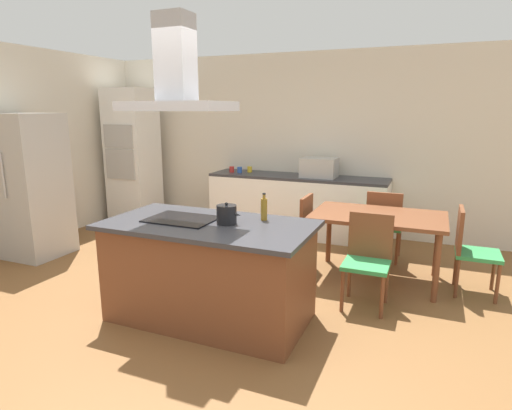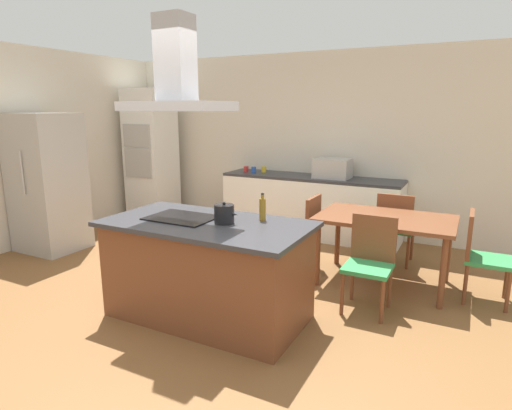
{
  "view_description": "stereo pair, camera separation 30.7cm",
  "coord_description": "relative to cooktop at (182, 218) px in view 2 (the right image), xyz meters",
  "views": [
    {
      "loc": [
        1.77,
        -3.14,
        1.86
      ],
      "look_at": [
        0.28,
        0.4,
        1.0
      ],
      "focal_mm": 29.91,
      "sensor_mm": 36.0,
      "label": 1
    },
    {
      "loc": [
        2.05,
        -3.01,
        1.86
      ],
      "look_at": [
        0.28,
        0.4,
        1.0
      ],
      "focal_mm": 29.91,
      "sensor_mm": 36.0,
      "label": 2
    }
  ],
  "objects": [
    {
      "name": "refrigerator",
      "position": [
        -2.71,
        0.67,
        0.0
      ],
      "size": [
        0.8,
        0.73,
        1.82
      ],
      "color": "#B2AFAA",
      "rests_on": "ground"
    },
    {
      "name": "wall_left",
      "position": [
        -3.18,
        1.0,
        0.44
      ],
      "size": [
        0.1,
        8.8,
        2.7
      ],
      "primitive_type": "cube",
      "color": "beige",
      "rests_on": "ground"
    },
    {
      "name": "back_counter",
      "position": [
        0.18,
        2.88,
        -0.46
      ],
      "size": [
        2.65,
        0.62,
        0.9
      ],
      "color": "white",
      "rests_on": "ground"
    },
    {
      "name": "dining_table",
      "position": [
        1.53,
        1.52,
        -0.24
      ],
      "size": [
        1.4,
        0.9,
        0.75
      ],
      "color": "brown",
      "rests_on": "ground"
    },
    {
      "name": "range_hood",
      "position": [
        0.0,
        0.0,
        1.2
      ],
      "size": [
        0.9,
        0.55,
        0.78
      ],
      "color": "#ADADB2"
    },
    {
      "name": "chair_at_right_end",
      "position": [
        2.45,
        1.52,
        -0.4
      ],
      "size": [
        0.42,
        0.42,
        0.89
      ],
      "color": "#33934C",
      "rests_on": "ground"
    },
    {
      "name": "countertop_microwave",
      "position": [
        0.51,
        2.88,
        0.13
      ],
      "size": [
        0.5,
        0.38,
        0.28
      ],
      "primitive_type": "cube",
      "color": "#B2AFAA",
      "rests_on": "back_counter"
    },
    {
      "name": "chair_facing_back_wall",
      "position": [
        1.53,
        2.18,
        -0.4
      ],
      "size": [
        0.42,
        0.42,
        0.89
      ],
      "color": "#33934C",
      "rests_on": "ground"
    },
    {
      "name": "chair_at_left_end",
      "position": [
        0.61,
        1.52,
        -0.4
      ],
      "size": [
        0.42,
        0.42,
        0.89
      ],
      "color": "#33934C",
      "rests_on": "ground"
    },
    {
      "name": "wall_oven_stack",
      "position": [
        -2.63,
        2.65,
        0.2
      ],
      "size": [
        0.7,
        0.66,
        2.2
      ],
      "color": "white",
      "rests_on": "ground"
    },
    {
      "name": "olive_oil_bottle",
      "position": [
        0.68,
        0.27,
        0.1
      ],
      "size": [
        0.06,
        0.06,
        0.25
      ],
      "color": "olive",
      "rests_on": "kitchen_island"
    },
    {
      "name": "kitchen_island",
      "position": [
        0.27,
        0.0,
        -0.45
      ],
      "size": [
        1.83,
        0.97,
        0.9
      ],
      "color": "brown",
      "rests_on": "ground"
    },
    {
      "name": "cooktop",
      "position": [
        0.0,
        0.0,
        0.0
      ],
      "size": [
        0.6,
        0.44,
        0.01
      ],
      "primitive_type": "cube",
      "color": "black",
      "rests_on": "kitchen_island"
    },
    {
      "name": "coffee_mug_yellow",
      "position": [
        -0.62,
        2.94,
        0.04
      ],
      "size": [
        0.08,
        0.08,
        0.09
      ],
      "primitive_type": "cylinder",
      "color": "gold",
      "rests_on": "back_counter"
    },
    {
      "name": "ground",
      "position": [
        0.27,
        1.5,
        -0.91
      ],
      "size": [
        16.0,
        16.0,
        0.0
      ],
      "primitive_type": "plane",
      "color": "brown"
    },
    {
      "name": "wall_back",
      "position": [
        0.27,
        3.25,
        0.44
      ],
      "size": [
        7.2,
        0.1,
        2.7
      ],
      "primitive_type": "cube",
      "color": "beige",
      "rests_on": "ground"
    },
    {
      "name": "chair_facing_island",
      "position": [
        1.53,
        0.85,
        -0.4
      ],
      "size": [
        0.42,
        0.42,
        0.89
      ],
      "color": "#33934C",
      "rests_on": "ground"
    },
    {
      "name": "tea_kettle",
      "position": [
        0.43,
        0.03,
        0.08
      ],
      "size": [
        0.23,
        0.17,
        0.19
      ],
      "color": "black",
      "rests_on": "kitchen_island"
    },
    {
      "name": "coffee_mug_blue",
      "position": [
        -0.75,
        2.83,
        0.04
      ],
      "size": [
        0.08,
        0.08,
        0.09
      ],
      "primitive_type": "cylinder",
      "color": "#2D56B2",
      "rests_on": "back_counter"
    },
    {
      "name": "coffee_mug_red",
      "position": [
        -0.88,
        2.83,
        0.04
      ],
      "size": [
        0.08,
        0.08,
        0.09
      ],
      "primitive_type": "cylinder",
      "color": "red",
      "rests_on": "back_counter"
    }
  ]
}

